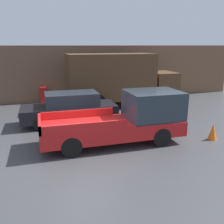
# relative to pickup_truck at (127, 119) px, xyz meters

# --- Properties ---
(ground_plane) EXTENTS (60.00, 60.00, 0.00)m
(ground_plane) POSITION_rel_pickup_truck_xyz_m (-1.97, -0.40, -0.97)
(ground_plane) COLOR #3D3D3F
(building_wall) EXTENTS (28.00, 0.15, 3.90)m
(building_wall) POSITION_rel_pickup_truck_xyz_m (-1.97, 8.75, 0.98)
(building_wall) COLOR brown
(building_wall) RESTS_ON ground
(pickup_truck) EXTENTS (5.76, 2.01, 2.08)m
(pickup_truck) POSITION_rel_pickup_truck_xyz_m (0.00, 0.00, 0.00)
(pickup_truck) COLOR red
(pickup_truck) RESTS_ON ground
(car) EXTENTS (4.79, 1.85, 1.59)m
(car) POSITION_rel_pickup_truck_xyz_m (-1.94, 3.25, -0.16)
(car) COLOR black
(car) RESTS_ON ground
(delivery_truck) EXTENTS (7.30, 2.36, 3.39)m
(delivery_truck) POSITION_rel_pickup_truck_xyz_m (1.64, 6.33, 0.85)
(delivery_truck) COLOR #4C331E
(delivery_truck) RESTS_ON ground
(newspaper_box) EXTENTS (0.45, 0.40, 1.13)m
(newspaper_box) POSITION_rel_pickup_truck_xyz_m (-3.15, 8.42, -0.40)
(newspaper_box) COLOR red
(newspaper_box) RESTS_ON ground
(traffic_cone) EXTENTS (0.37, 0.37, 0.70)m
(traffic_cone) POSITION_rel_pickup_truck_xyz_m (3.59, -0.85, -0.62)
(traffic_cone) COLOR orange
(traffic_cone) RESTS_ON ground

